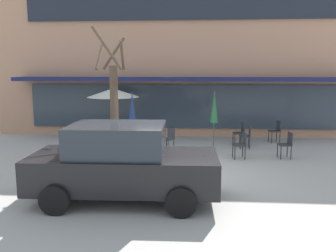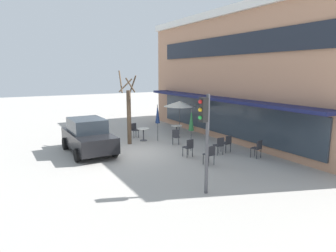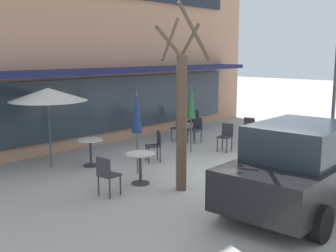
{
  "view_description": "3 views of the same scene",
  "coord_description": "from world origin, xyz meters",
  "px_view_note": "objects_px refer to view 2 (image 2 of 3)",
  "views": [
    {
      "loc": [
        0.53,
        -9.59,
        3.0
      ],
      "look_at": [
        -0.41,
        2.55,
        1.02
      ],
      "focal_mm": 38.0,
      "sensor_mm": 36.0,
      "label": 1
    },
    {
      "loc": [
        13.92,
        -5.54,
        4.14
      ],
      "look_at": [
        -0.05,
        2.22,
        1.19
      ],
      "focal_mm": 32.0,
      "sensor_mm": 36.0,
      "label": 2
    },
    {
      "loc": [
        -8.94,
        -5.4,
        3.12
      ],
      "look_at": [
        0.15,
        2.93,
        0.98
      ],
      "focal_mm": 45.0,
      "sensor_mm": 36.0,
      "label": 3
    }
  ],
  "objects_px": {
    "cafe_chair_6": "(134,129)",
    "traffic_light_pole": "(205,128)",
    "cafe_chair_3": "(176,135)",
    "parked_sedan": "(88,136)",
    "patio_umbrella_corner_open": "(191,120)",
    "cafe_chair_5": "(219,145)",
    "street_tree": "(129,113)",
    "patio_umbrella_green_folded": "(158,114)",
    "cafe_chair_0": "(257,147)",
    "patio_umbrella_cream_folded": "(180,104)",
    "cafe_chair_2": "(189,147)",
    "cafe_table_near_wall": "(143,132)",
    "cafe_table_streetside": "(177,129)",
    "cafe_chair_1": "(210,154)",
    "cafe_chair_4": "(227,142)"
  },
  "relations": [
    {
      "from": "patio_umbrella_corner_open",
      "to": "street_tree",
      "type": "height_order",
      "value": "street_tree"
    },
    {
      "from": "street_tree",
      "to": "cafe_chair_6",
      "type": "bearing_deg",
      "value": 147.61
    },
    {
      "from": "cafe_chair_3",
      "to": "street_tree",
      "type": "relative_size",
      "value": 0.21
    },
    {
      "from": "patio_umbrella_green_folded",
      "to": "parked_sedan",
      "type": "distance_m",
      "value": 4.36
    },
    {
      "from": "cafe_table_streetside",
      "to": "street_tree",
      "type": "relative_size",
      "value": 0.18
    },
    {
      "from": "cafe_table_streetside",
      "to": "cafe_chair_1",
      "type": "bearing_deg",
      "value": -15.92
    },
    {
      "from": "patio_umbrella_corner_open",
      "to": "traffic_light_pole",
      "type": "bearing_deg",
      "value": -28.93
    },
    {
      "from": "patio_umbrella_corner_open",
      "to": "cafe_chair_5",
      "type": "height_order",
      "value": "patio_umbrella_corner_open"
    },
    {
      "from": "parked_sedan",
      "to": "street_tree",
      "type": "bearing_deg",
      "value": 106.78
    },
    {
      "from": "cafe_table_streetside",
      "to": "cafe_chair_3",
      "type": "relative_size",
      "value": 0.85
    },
    {
      "from": "cafe_table_streetside",
      "to": "street_tree",
      "type": "bearing_deg",
      "value": -88.02
    },
    {
      "from": "patio_umbrella_corner_open",
      "to": "cafe_chair_5",
      "type": "distance_m",
      "value": 1.89
    },
    {
      "from": "cafe_chair_0",
      "to": "cafe_table_streetside",
      "type": "bearing_deg",
      "value": -169.73
    },
    {
      "from": "patio_umbrella_corner_open",
      "to": "cafe_chair_3",
      "type": "xyz_separation_m",
      "value": [
        -1.6,
        0.01,
        -1.1
      ]
    },
    {
      "from": "patio_umbrella_green_folded",
      "to": "traffic_light_pole",
      "type": "bearing_deg",
      "value": -15.77
    },
    {
      "from": "cafe_table_streetside",
      "to": "cafe_chair_6",
      "type": "height_order",
      "value": "cafe_chair_6"
    },
    {
      "from": "patio_umbrella_green_folded",
      "to": "street_tree",
      "type": "relative_size",
      "value": 0.53
    },
    {
      "from": "cafe_table_streetside",
      "to": "cafe_chair_0",
      "type": "height_order",
      "value": "cafe_chair_0"
    },
    {
      "from": "cafe_table_near_wall",
      "to": "cafe_chair_0",
      "type": "bearing_deg",
      "value": 28.46
    },
    {
      "from": "patio_umbrella_green_folded",
      "to": "cafe_chair_2",
      "type": "height_order",
      "value": "patio_umbrella_green_folded"
    },
    {
      "from": "patio_umbrella_green_folded",
      "to": "cafe_table_streetside",
      "type": "bearing_deg",
      "value": 102.99
    },
    {
      "from": "cafe_chair_3",
      "to": "parked_sedan",
      "type": "distance_m",
      "value": 4.85
    },
    {
      "from": "street_tree",
      "to": "traffic_light_pole",
      "type": "xyz_separation_m",
      "value": [
        7.92,
        -0.45,
        0.49
      ]
    },
    {
      "from": "cafe_chair_3",
      "to": "street_tree",
      "type": "xyz_separation_m",
      "value": [
        -1.46,
        -2.24,
        1.28
      ]
    },
    {
      "from": "cafe_chair_4",
      "to": "cafe_chair_5",
      "type": "height_order",
      "value": "same"
    },
    {
      "from": "cafe_table_near_wall",
      "to": "street_tree",
      "type": "xyz_separation_m",
      "value": [
        0.31,
        -1.03,
        1.29
      ]
    },
    {
      "from": "cafe_chair_5",
      "to": "street_tree",
      "type": "distance_m",
      "value": 5.47
    },
    {
      "from": "patio_umbrella_green_folded",
      "to": "traffic_light_pole",
      "type": "relative_size",
      "value": 0.65
    },
    {
      "from": "patio_umbrella_cream_folded",
      "to": "cafe_chair_6",
      "type": "distance_m",
      "value": 3.42
    },
    {
      "from": "cafe_chair_1",
      "to": "cafe_chair_3",
      "type": "height_order",
      "value": "same"
    },
    {
      "from": "patio_umbrella_cream_folded",
      "to": "patio_umbrella_corner_open",
      "type": "distance_m",
      "value": 4.37
    },
    {
      "from": "cafe_chair_6",
      "to": "traffic_light_pole",
      "type": "distance_m",
      "value": 9.62
    },
    {
      "from": "patio_umbrella_corner_open",
      "to": "cafe_chair_5",
      "type": "bearing_deg",
      "value": 32.99
    },
    {
      "from": "cafe_table_near_wall",
      "to": "cafe_chair_1",
      "type": "xyz_separation_m",
      "value": [
        5.78,
        0.61,
        0.01
      ]
    },
    {
      "from": "cafe_chair_0",
      "to": "cafe_chair_6",
      "type": "bearing_deg",
      "value": -154.68
    },
    {
      "from": "cafe_chair_3",
      "to": "traffic_light_pole",
      "type": "xyz_separation_m",
      "value": [
        6.46,
        -2.7,
        1.77
      ]
    },
    {
      "from": "cafe_chair_4",
      "to": "traffic_light_pole",
      "type": "height_order",
      "value": "traffic_light_pole"
    },
    {
      "from": "cafe_chair_1",
      "to": "cafe_chair_6",
      "type": "relative_size",
      "value": 1.0
    },
    {
      "from": "cafe_chair_4",
      "to": "cafe_table_near_wall",
      "type": "bearing_deg",
      "value": -149.24
    },
    {
      "from": "patio_umbrella_corner_open",
      "to": "cafe_chair_0",
      "type": "relative_size",
      "value": 2.47
    },
    {
      "from": "cafe_table_streetside",
      "to": "cafe_chair_5",
      "type": "relative_size",
      "value": 0.85
    },
    {
      "from": "cafe_table_near_wall",
      "to": "cafe_chair_6",
      "type": "distance_m",
      "value": 1.14
    },
    {
      "from": "cafe_chair_5",
      "to": "cafe_table_near_wall",
      "type": "bearing_deg",
      "value": -156.42
    },
    {
      "from": "patio_umbrella_corner_open",
      "to": "cafe_chair_0",
      "type": "xyz_separation_m",
      "value": [
        2.64,
        2.06,
        -1.1
      ]
    },
    {
      "from": "cafe_chair_0",
      "to": "parked_sedan",
      "type": "relative_size",
      "value": 0.21
    },
    {
      "from": "patio_umbrella_green_folded",
      "to": "cafe_chair_3",
      "type": "xyz_separation_m",
      "value": [
        1.23,
        0.53,
        -1.1
      ]
    },
    {
      "from": "cafe_chair_0",
      "to": "cafe_chair_4",
      "type": "relative_size",
      "value": 1.0
    },
    {
      "from": "patio_umbrella_cream_folded",
      "to": "parked_sedan",
      "type": "bearing_deg",
      "value": -75.31
    },
    {
      "from": "patio_umbrella_cream_folded",
      "to": "cafe_chair_2",
      "type": "distance_m",
      "value": 5.66
    },
    {
      "from": "patio_umbrella_green_folded",
      "to": "cafe_chair_6",
      "type": "height_order",
      "value": "patio_umbrella_green_folded"
    }
  ]
}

